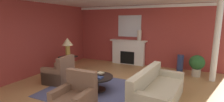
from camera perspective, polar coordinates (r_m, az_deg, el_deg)
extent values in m
plane|color=tan|center=(5.26, -0.78, -13.32)|extent=(8.73, 8.73, 0.00)
cube|color=#9E3833|center=(8.06, 9.87, 5.26)|extent=(7.19, 0.12, 2.83)
cube|color=#9E3833|center=(7.19, -24.58, 3.87)|extent=(0.12, 7.31, 2.83)
cube|color=white|center=(7.98, 10.01, 14.81)|extent=(7.19, 0.08, 0.12)
cube|color=#4C517A|center=(5.27, -5.26, -13.23)|extent=(3.05, 2.45, 0.01)
cube|color=white|center=(8.14, 5.60, -0.59)|extent=(1.60, 0.25, 1.14)
cube|color=black|center=(8.17, 5.53, -2.14)|extent=(0.70, 0.26, 0.60)
cube|color=white|center=(8.02, 5.61, 3.59)|extent=(1.80, 0.35, 0.06)
cube|color=silver|center=(8.11, 6.04, 8.55)|extent=(1.15, 0.04, 1.02)
cube|color=#BCB299|center=(4.59, 15.75, -14.30)|extent=(1.12, 2.19, 0.45)
cube|color=#BCB299|center=(4.53, 11.71, -8.68)|extent=(0.43, 2.11, 0.40)
cube|color=#BCB299|center=(5.42, 18.57, -9.61)|extent=(0.92, 0.30, 0.62)
cube|color=brown|center=(6.06, -17.91, -8.33)|extent=(0.86, 0.86, 0.44)
cube|color=brown|center=(5.74, -15.66, -4.31)|extent=(0.22, 0.81, 0.51)
cube|color=brown|center=(6.29, -16.08, -6.80)|extent=(0.81, 0.20, 0.60)
cube|color=brown|center=(5.80, -19.99, -8.48)|extent=(0.81, 0.20, 0.60)
cube|color=brown|center=(4.11, -10.47, -9.97)|extent=(0.80, 0.16, 0.51)
cube|color=brown|center=(4.23, -16.68, -15.46)|extent=(0.14, 0.80, 0.60)
cylinder|color=black|center=(5.12, -5.34, -8.87)|extent=(1.00, 1.00, 0.04)
cylinder|color=black|center=(5.19, -5.30, -11.22)|extent=(0.12, 0.12, 0.41)
cylinder|color=black|center=(5.27, -5.26, -13.14)|extent=(0.56, 0.56, 0.03)
cube|color=black|center=(6.91, -14.91, -1.94)|extent=(0.56, 0.56, 0.04)
cube|color=black|center=(6.99, -14.78, -4.75)|extent=(0.10, 0.10, 0.66)
cube|color=black|center=(7.08, -14.66, -7.17)|extent=(0.45, 0.45, 0.04)
cylinder|color=#B28E38|center=(6.87, -15.01, 0.06)|extent=(0.18, 0.18, 0.45)
cone|color=#C6B284|center=(6.81, -15.16, 3.16)|extent=(0.44, 0.44, 0.30)
cylinder|color=beige|center=(7.81, 9.40, 5.29)|extent=(0.20, 0.20, 0.48)
cylinder|color=navy|center=(7.45, 22.48, -4.02)|extent=(0.25, 0.25, 0.72)
cube|color=navy|center=(4.93, -4.43, -9.12)|extent=(0.21, 0.20, 0.04)
cube|color=tan|center=(5.20, -4.03, -7.59)|extent=(0.22, 0.22, 0.04)
cylinder|color=#BCB29E|center=(7.20, 27.03, -6.62)|extent=(0.32, 0.32, 0.30)
sphere|color=#28602D|center=(7.10, 27.30, -3.51)|extent=(0.56, 0.56, 0.56)
cylinder|color=white|center=(6.70, 32.37, 2.79)|extent=(0.20, 0.20, 2.83)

